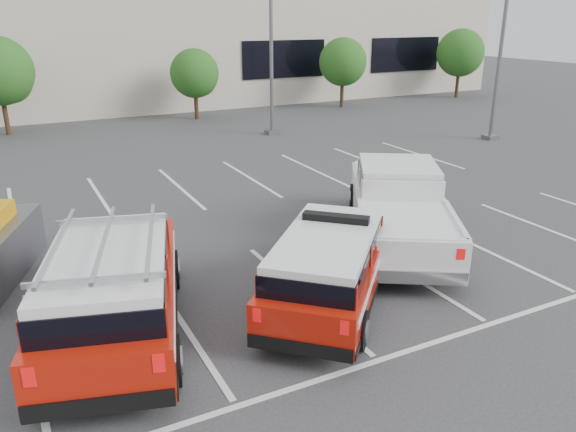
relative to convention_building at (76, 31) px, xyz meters
name	(u,v)px	position (x,y,z in m)	size (l,w,h in m)	color
ground	(301,294)	(-0.18, -31.86, -4.72)	(120.00, 120.00, 0.00)	#313134
stall_markings	(226,228)	(-0.18, -27.36, -4.71)	(23.00, 15.00, 0.01)	silver
convention_building	(76,31)	(0.00, 0.00, 0.00)	(60.00, 16.99, 13.20)	#BCB19F
tree_mid_left	(1,73)	(-5.09, -9.82, -1.68)	(3.37, 3.37, 4.85)	#3F2B19
tree_mid_right	(196,75)	(4.91, -9.82, -2.22)	(2.77, 2.77, 3.99)	#3F2B19
tree_right	(344,64)	(14.91, -9.82, -1.95)	(3.07, 3.07, 4.42)	#3F2B19
tree_far_right	(461,54)	(24.91, -9.82, -1.68)	(3.37, 3.37, 4.85)	#3F2B19
light_pole_mid	(271,27)	(6.82, -15.86, 0.47)	(0.90, 0.60, 10.24)	#59595E
light_pole_right	(503,28)	(15.82, -21.86, 0.47)	(0.90, 0.60, 10.24)	#59595E
fire_chief_suv	(330,270)	(0.17, -32.47, -3.97)	(4.95, 5.10, 1.83)	#A41407
white_pickup	(398,212)	(3.59, -30.33, -3.91)	(5.39, 6.80, 2.02)	silver
ladder_suv	(115,296)	(-4.10, -31.81, -3.84)	(3.65, 5.95, 2.19)	#A41407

